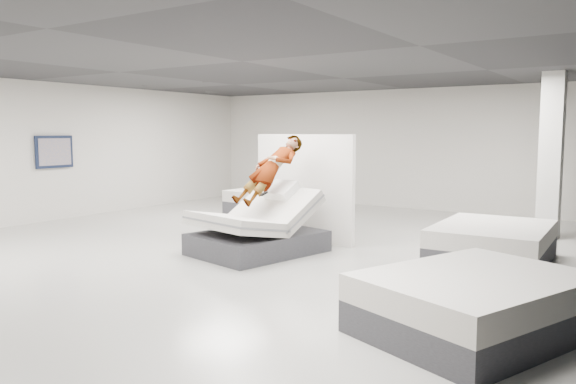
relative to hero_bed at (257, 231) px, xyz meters
The scene contains 10 objects.
room 1.24m from the hero_bed, 119.21° to the right, with size 14.00×14.04×3.20m.
hero_bed is the anchor object (origin of this frame).
person 0.91m from the hero_bed, 77.42° to the left, with size 0.60×0.39×1.65m, color slate.
remote 0.69m from the hero_bed, 21.98° to the right, with size 0.05×0.14×0.03m, color black.
divider_panel 1.53m from the hero_bed, 87.64° to the left, with size 2.22×0.10×2.01m, color silver.
flat_bed_right_far 3.82m from the hero_bed, 23.75° to the left, with size 1.70×2.23×0.60m.
flat_bed_right_near 4.53m from the hero_bed, 23.76° to the right, with size 2.38×2.69×0.61m.
flat_bed_left_far 4.49m from the hero_bed, 120.41° to the left, with size 2.32×1.82×0.60m.
column 5.91m from the hero_bed, 47.85° to the left, with size 0.40×0.40×3.20m, color silver.
wall_poster 6.18m from the hero_bed, behind, with size 0.06×0.95×0.75m.
Camera 1 is at (5.76, -7.33, 2.06)m, focal length 35.00 mm.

